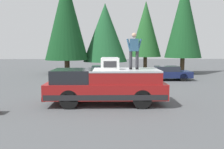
{
  "coord_description": "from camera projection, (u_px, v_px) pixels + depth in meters",
  "views": [
    {
      "loc": [
        -11.37,
        -0.58,
        2.65
      ],
      "look_at": [
        0.12,
        -0.77,
        1.35
      ],
      "focal_mm": 37.94,
      "sensor_mm": 36.0,
      "label": 1
    }
  ],
  "objects": [
    {
      "name": "conifer_left",
      "position": [
        146.0,
        29.0,
        25.85
      ],
      "size": [
        3.42,
        3.42,
        7.71
      ],
      "color": "#4C3826",
      "rests_on": "ground"
    },
    {
      "name": "pickup_truck",
      "position": [
        106.0,
        86.0,
        11.12
      ],
      "size": [
        2.01,
        5.54,
        1.65
      ],
      "color": "maroon",
      "rests_on": "ground"
    },
    {
      "name": "conifer_center_right",
      "position": [
        66.0,
        18.0,
        23.8
      ],
      "size": [
        4.36,
        4.36,
        9.91
      ],
      "color": "#4C3826",
      "rests_on": "ground"
    },
    {
      "name": "parked_car_navy",
      "position": [
        166.0,
        73.0,
        19.45
      ],
      "size": [
        1.64,
        4.1,
        1.16
      ],
      "color": "navy",
      "rests_on": "ground"
    },
    {
      "name": "conifer_far_left",
      "position": [
        184.0,
        19.0,
        23.94
      ],
      "size": [
        3.69,
        3.69,
        9.46
      ],
      "color": "#4C3826",
      "rests_on": "ground"
    },
    {
      "name": "conifer_center_left",
      "position": [
        105.0,
        33.0,
        25.42
      ],
      "size": [
        4.75,
        4.75,
        7.38
      ],
      "color": "#4C3826",
      "rests_on": "ground"
    },
    {
      "name": "person_on_truck_bed",
      "position": [
        134.0,
        50.0,
        11.01
      ],
      "size": [
        0.29,
        0.72,
        1.69
      ],
      "color": "#333338",
      "rests_on": "pickup_truck"
    },
    {
      "name": "compressor_unit",
      "position": [
        110.0,
        63.0,
        10.97
      ],
      "size": [
        0.65,
        0.84,
        0.56
      ],
      "color": "white",
      "rests_on": "pickup_truck"
    },
    {
      "name": "parked_car_silver",
      "position": [
        103.0,
        73.0,
        19.72
      ],
      "size": [
        1.64,
        4.1,
        1.16
      ],
      "color": "silver",
      "rests_on": "ground"
    },
    {
      "name": "ground_plane",
      "position": [
        96.0,
        102.0,
        11.58
      ],
      "size": [
        90.0,
        90.0,
        0.0
      ],
      "primitive_type": "plane",
      "color": "#4C4F51"
    }
  ]
}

